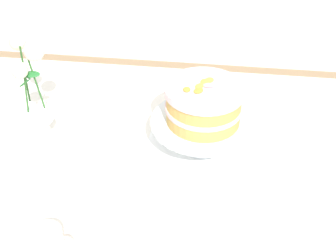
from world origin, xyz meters
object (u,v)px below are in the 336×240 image
at_px(dining_table, 145,184).
at_px(cake_stand, 203,125).
at_px(layer_cake, 204,104).
at_px(flower_vase, 33,101).

bearing_deg(dining_table, cake_stand, 27.03).
xyz_separation_m(cake_stand, layer_cake, (-0.00, 0.00, 0.07)).
distance_m(cake_stand, layer_cake, 0.07).
height_order(dining_table, flower_vase, flower_vase).
bearing_deg(dining_table, flower_vase, 169.74).
relative_size(layer_cake, flower_vase, 0.66).
bearing_deg(layer_cake, cake_stand, -10.64).
relative_size(dining_table, layer_cake, 6.56).
bearing_deg(flower_vase, dining_table, -10.26).
distance_m(dining_table, cake_stand, 0.24).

